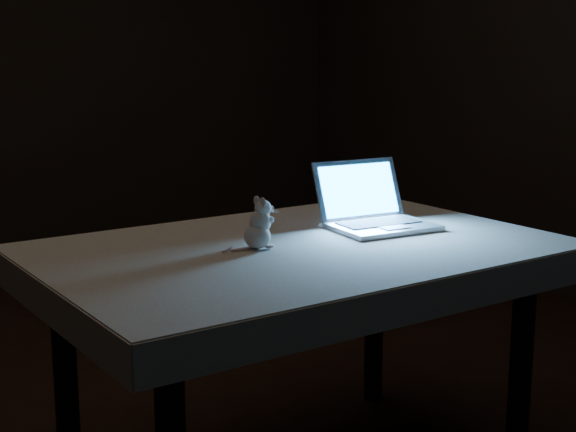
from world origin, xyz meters
TOP-DOWN VIEW (x-y plane):
  - floor at (0.00, 0.00)m, footprint 5.00×5.00m
  - table at (0.19, -0.51)m, footprint 1.28×0.86m
  - tablecloth at (0.26, -0.50)m, footprint 1.45×1.08m
  - laptop at (0.49, -0.48)m, footprint 0.29×0.26m
  - plush_mouse at (0.08, -0.49)m, footprint 0.11×0.11m

SIDE VIEW (x-z plane):
  - floor at x=0.00m, z-range 0.00..0.00m
  - table at x=0.19m, z-range 0.00..0.66m
  - tablecloth at x=0.26m, z-range 0.58..0.67m
  - plush_mouse at x=0.08m, z-range 0.67..0.80m
  - laptop at x=0.49m, z-range 0.67..0.86m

